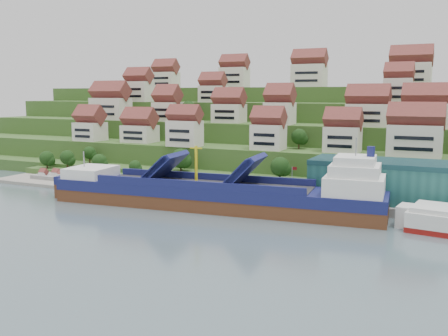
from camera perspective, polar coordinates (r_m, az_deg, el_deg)
The scene contains 10 objects.
ground at distance 126.04m, azimuth -1.53°, elevation -4.53°, with size 300.00×300.00×0.00m, color slate.
quay at distance 132.33m, azimuth 9.21°, elevation -3.53°, with size 180.00×14.00×2.20m, color gray.
pebble_beach at distance 168.65m, azimuth -17.48°, elevation -1.43°, with size 45.00×20.00×1.00m, color gray.
hillside at distance 220.90m, azimuth 10.71°, elevation 3.74°, with size 260.00×128.00×31.00m.
hillside_village at distance 177.86m, azimuth 8.16°, elevation 6.98°, with size 157.70×63.46×28.98m.
hillside_trees at distance 161.38m, azimuth 4.42°, elevation 3.56°, with size 141.17×62.14×28.63m.
warehouse at distance 128.32m, azimuth 23.39°, elevation -1.72°, with size 60.00×15.00×10.00m, color #23605B.
flagpole at distance 127.07m, azimuth 7.82°, elevation -1.34°, with size 1.28×0.16×8.00m.
beach_huts at distance 168.86m, azimuth -18.29°, elevation -0.90°, with size 14.40×3.70×2.20m.
cargo_ship at distance 123.48m, azimuth -0.34°, elevation -3.15°, with size 84.48×20.72×18.62m.
Camera 1 is at (55.59, -109.50, 28.40)m, focal length 40.00 mm.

